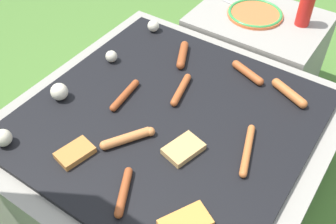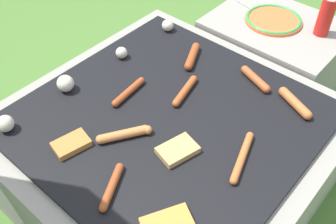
# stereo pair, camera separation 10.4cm
# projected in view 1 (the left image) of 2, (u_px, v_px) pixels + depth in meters

# --- Properties ---
(ground_plane) EXTENTS (14.00, 14.00, 0.00)m
(ground_plane) POSITION_uv_depth(u_px,v_px,m) (168.00, 184.00, 1.53)
(ground_plane) COLOR #47702D
(grill) EXTENTS (0.98, 0.98, 0.38)m
(grill) POSITION_uv_depth(u_px,v_px,m) (168.00, 154.00, 1.40)
(grill) COLOR gray
(grill) RESTS_ON ground_plane
(side_ledge) EXTENTS (0.43, 0.55, 0.38)m
(side_ledge) POSITION_uv_depth(u_px,v_px,m) (254.00, 53.00, 1.82)
(side_ledge) COLOR gray
(side_ledge) RESTS_ON ground_plane
(sausage_mid_right) EXTENTS (0.19, 0.08, 0.02)m
(sausage_mid_right) POSITION_uv_depth(u_px,v_px,m) (247.00, 150.00, 1.15)
(sausage_mid_right) COLOR #B7602D
(sausage_mid_right) RESTS_ON grill
(sausage_back_left) EXTENTS (0.07, 0.14, 0.03)m
(sausage_back_left) POSITION_uv_depth(u_px,v_px,m) (248.00, 73.00, 1.40)
(sausage_back_left) COLOR #A34C23
(sausage_back_left) RESTS_ON grill
(sausage_back_right) EXTENTS (0.15, 0.10, 0.03)m
(sausage_back_right) POSITION_uv_depth(u_px,v_px,m) (127.00, 138.00, 1.18)
(sausage_back_right) COLOR #C6753D
(sausage_back_right) RESTS_ON grill
(sausage_front_right) EXTENTS (0.08, 0.14, 0.03)m
(sausage_front_right) POSITION_uv_depth(u_px,v_px,m) (289.00, 93.00, 1.32)
(sausage_front_right) COLOR #B7602D
(sausage_front_right) RESTS_ON grill
(sausage_front_center) EXTENTS (0.14, 0.09, 0.02)m
(sausage_front_center) POSITION_uv_depth(u_px,v_px,m) (124.00, 192.00, 1.05)
(sausage_front_center) COLOR #93421E
(sausage_front_center) RESTS_ON grill
(sausage_back_center) EXTENTS (0.14, 0.09, 0.03)m
(sausage_back_center) POSITION_uv_depth(u_px,v_px,m) (183.00, 55.00, 1.47)
(sausage_back_center) COLOR #93421E
(sausage_back_center) RESTS_ON grill
(sausage_mid_left) EXTENTS (0.16, 0.06, 0.02)m
(sausage_mid_left) POSITION_uv_depth(u_px,v_px,m) (181.00, 90.00, 1.34)
(sausage_mid_left) COLOR #A34C23
(sausage_mid_left) RESTS_ON grill
(sausage_front_left) EXTENTS (0.16, 0.04, 0.02)m
(sausage_front_left) POSITION_uv_depth(u_px,v_px,m) (125.00, 95.00, 1.32)
(sausage_front_left) COLOR #93421E
(sausage_front_left) RESTS_ON grill
(bread_slice_left) EXTENTS (0.15, 0.12, 0.02)m
(bread_slice_left) POSITION_uv_depth(u_px,v_px,m) (185.00, 223.00, 0.98)
(bread_slice_left) COLOR #D18438
(bread_slice_left) RESTS_ON grill
(bread_slice_right) EXTENTS (0.13, 0.10, 0.02)m
(bread_slice_right) POSITION_uv_depth(u_px,v_px,m) (183.00, 149.00, 1.15)
(bread_slice_right) COLOR tan
(bread_slice_right) RESTS_ON grill
(bread_slice_center) EXTENTS (0.12, 0.09, 0.02)m
(bread_slice_center) POSITION_uv_depth(u_px,v_px,m) (75.00, 153.00, 1.14)
(bread_slice_center) COLOR #B27033
(bread_slice_center) RESTS_ON grill
(mushroom_row) EXTENTS (0.79, 0.07, 0.06)m
(mushroom_row) POSITION_uv_depth(u_px,v_px,m) (76.00, 82.00, 1.34)
(mushroom_row) COLOR beige
(mushroom_row) RESTS_ON grill
(plate_colorful) EXTENTS (0.24, 0.24, 0.02)m
(plate_colorful) POSITION_uv_depth(u_px,v_px,m) (255.00, 14.00, 1.69)
(plate_colorful) COLOR orange
(plate_colorful) RESTS_ON side_ledge
(condiment_bottle) EXTENTS (0.06, 0.06, 0.19)m
(condiment_bottle) POSITION_uv_depth(u_px,v_px,m) (306.00, 5.00, 1.58)
(condiment_bottle) COLOR red
(condiment_bottle) RESTS_ON side_ledge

